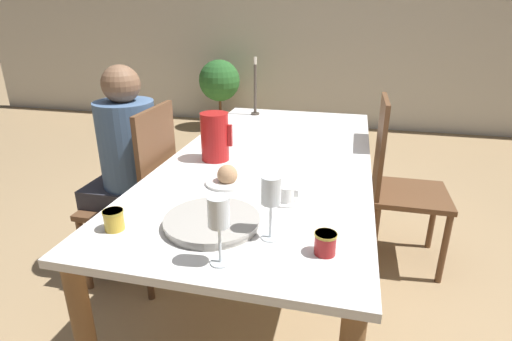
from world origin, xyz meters
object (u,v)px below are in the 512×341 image
(chair_opposite, at_px, (397,181))
(teacup_near_person, at_px, (286,195))
(red_pitcher, at_px, (215,137))
(serving_tray, at_px, (212,222))
(bread_plate, at_px, (227,178))
(potted_plant, at_px, (220,85))
(wine_glass_water, at_px, (271,193))
(chair_person_side, at_px, (141,194))
(candlestick_tall, at_px, (255,92))
(jam_jar_amber, at_px, (114,219))
(person_seated, at_px, (124,157))
(wine_glass_juice, at_px, (219,216))
(jam_jar_red, at_px, (325,242))

(chair_opposite, height_order, teacup_near_person, chair_opposite)
(red_pitcher, relative_size, serving_tray, 0.71)
(bread_plate, height_order, potted_plant, potted_plant)
(chair_opposite, relative_size, red_pitcher, 4.17)
(wine_glass_water, relative_size, potted_plant, 0.25)
(chair_person_side, bearing_deg, teacup_near_person, -112.44)
(bread_plate, xyz_separation_m, candlestick_tall, (-0.18, 1.24, 0.14))
(jam_jar_amber, bearing_deg, chair_person_side, 113.83)
(person_seated, bearing_deg, wine_glass_juice, -135.69)
(red_pitcher, relative_size, candlestick_tall, 0.59)
(person_seated, xyz_separation_m, potted_plant, (-0.50, 3.09, -0.15))
(chair_opposite, distance_m, jam_jar_red, 1.25)
(serving_tray, bearing_deg, teacup_near_person, 48.46)
(person_seated, height_order, jam_jar_amber, person_seated)
(bread_plate, distance_m, jam_jar_red, 0.63)
(chair_opposite, relative_size, serving_tray, 2.96)
(serving_tray, bearing_deg, chair_opposite, 56.31)
(jam_jar_amber, bearing_deg, chair_opposite, 48.94)
(chair_opposite, distance_m, candlestick_tall, 1.16)
(wine_glass_juice, xyz_separation_m, candlestick_tall, (-0.33, 1.81, 0.01))
(teacup_near_person, distance_m, candlestick_tall, 1.44)
(potted_plant, bearing_deg, jam_jar_amber, -76.69)
(chair_person_side, xyz_separation_m, potted_plant, (-0.60, 3.13, 0.04))
(wine_glass_juice, bearing_deg, jam_jar_red, 22.62)
(chair_person_side, relative_size, bread_plate, 5.20)
(chair_opposite, relative_size, bread_plate, 5.20)
(serving_tray, bearing_deg, jam_jar_red, -11.86)
(chair_opposite, xyz_separation_m, jam_jar_red, (-0.34, -1.18, 0.25))
(jam_jar_amber, bearing_deg, jam_jar_red, 1.60)
(red_pitcher, height_order, serving_tray, red_pitcher)
(chair_opposite, distance_m, bread_plate, 1.11)
(chair_opposite, xyz_separation_m, wine_glass_juice, (-0.63, -1.30, 0.37))
(jam_jar_amber, bearing_deg, person_seated, 118.77)
(person_seated, relative_size, jam_jar_red, 16.77)
(chair_person_side, xyz_separation_m, jam_jar_red, (1.01, -0.67, 0.25))
(wine_glass_water, height_order, wine_glass_juice, wine_glass_water)
(chair_opposite, height_order, jam_jar_amber, chair_opposite)
(wine_glass_water, relative_size, candlestick_tall, 0.54)
(chair_opposite, xyz_separation_m, person_seated, (-1.45, -0.47, 0.19))
(chair_opposite, height_order, wine_glass_water, chair_opposite)
(person_seated, relative_size, serving_tray, 3.55)
(chair_opposite, bearing_deg, serving_tray, -33.69)
(jam_jar_red, bearing_deg, potted_plant, 112.97)
(wine_glass_water, relative_size, jam_jar_red, 3.08)
(chair_opposite, xyz_separation_m, potted_plant, (-1.95, 2.62, 0.04))
(person_seated, xyz_separation_m, wine_glass_juice, (0.81, -0.83, 0.19))
(red_pitcher, xyz_separation_m, potted_plant, (-1.01, 3.08, -0.30))
(candlestick_tall, bearing_deg, person_seated, -116.07)
(teacup_near_person, bearing_deg, wine_glass_juice, -104.71)
(serving_tray, relative_size, bread_plate, 1.75)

